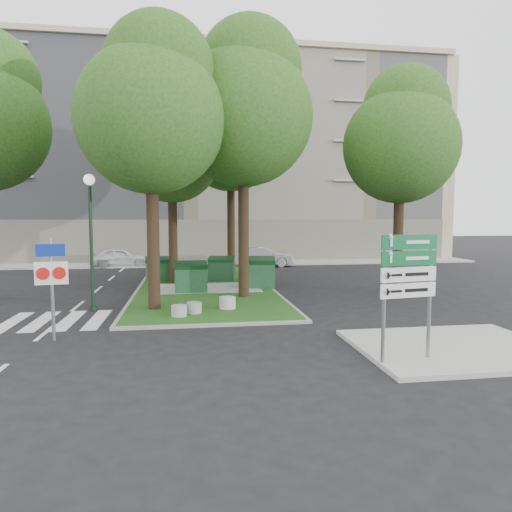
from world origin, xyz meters
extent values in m
plane|color=black|center=(0.00, 0.00, 0.00)|extent=(120.00, 120.00, 0.00)
cube|color=#1A4012|center=(0.50, 8.00, 0.06)|extent=(6.00, 16.00, 0.12)
cube|color=gray|center=(0.50, 8.00, 0.05)|extent=(6.30, 16.30, 0.10)
cube|color=#999993|center=(6.50, -3.50, 0.06)|extent=(5.00, 4.00, 0.12)
cube|color=#999993|center=(0.00, 18.50, 0.06)|extent=(42.00, 3.00, 0.12)
cube|color=silver|center=(-3.75, 1.50, 0.01)|extent=(5.00, 3.00, 0.01)
cube|color=tan|center=(0.00, 26.00, 8.00)|extent=(41.00, 12.00, 16.00)
cylinder|color=black|center=(-1.50, 2.50, 3.08)|extent=(0.44, 0.44, 6.16)
sphere|color=#204813|center=(-1.50, 2.50, 6.82)|extent=(5.20, 5.20, 5.20)
sphere|color=#204813|center=(-1.20, 2.70, 8.58)|extent=(3.90, 3.90, 3.90)
cylinder|color=black|center=(2.00, 4.50, 3.36)|extent=(0.44, 0.44, 6.72)
sphere|color=#204813|center=(2.00, 4.50, 7.44)|extent=(5.60, 5.60, 5.60)
sphere|color=#204813|center=(2.30, 4.70, 9.36)|extent=(4.20, 4.20, 4.20)
cylinder|color=black|center=(-1.00, 9.00, 2.94)|extent=(0.44, 0.44, 5.88)
sphere|color=#204813|center=(-1.00, 9.00, 6.51)|extent=(4.80, 4.80, 4.80)
sphere|color=#204813|center=(-0.70, 9.20, 8.19)|extent=(3.60, 3.60, 3.60)
cylinder|color=black|center=(2.20, 12.00, 3.50)|extent=(0.44, 0.44, 7.00)
sphere|color=#204813|center=(2.20, 12.00, 7.75)|extent=(5.80, 5.80, 5.80)
sphere|color=#204813|center=(2.50, 12.20, 9.75)|extent=(4.35, 4.35, 4.35)
cylinder|color=black|center=(9.00, 5.00, 2.94)|extent=(0.44, 0.44, 5.88)
sphere|color=#204813|center=(9.00, 5.00, 6.51)|extent=(5.00, 5.00, 5.00)
sphere|color=#204813|center=(9.30, 5.20, 8.19)|extent=(3.75, 3.75, 3.75)
cube|color=#0F3815|center=(-1.76, 9.60, 0.63)|extent=(1.39, 1.02, 1.03)
cube|color=black|center=(-1.76, 9.60, 1.23)|extent=(1.45, 1.09, 0.30)
cube|color=#134422|center=(-0.16, 6.05, 0.67)|extent=(1.42, 0.98, 1.10)
cube|color=black|center=(-0.16, 6.05, 1.31)|extent=(1.47, 1.05, 0.32)
cube|color=black|center=(1.44, 9.44, 0.63)|extent=(1.43, 1.10, 1.02)
cube|color=black|center=(1.44, 9.44, 1.22)|extent=(1.49, 1.17, 0.29)
cube|color=#133F20|center=(3.00, 6.89, 0.71)|extent=(1.62, 1.21, 1.17)
cube|color=black|center=(3.00, 6.89, 1.39)|extent=(1.68, 1.28, 0.34)
cylinder|color=#979692|center=(-0.60, 1.11, 0.30)|extent=(0.51, 0.51, 0.37)
cylinder|color=#A8A9A4|center=(1.11, 2.12, 0.33)|extent=(0.59, 0.59, 0.42)
cylinder|color=gray|center=(-0.09, 1.52, 0.30)|extent=(0.51, 0.51, 0.37)
cylinder|color=gold|center=(3.13, 8.60, 0.44)|extent=(0.37, 0.37, 0.65)
cylinder|color=black|center=(-3.73, 3.01, 2.24)|extent=(0.13, 0.13, 4.48)
cylinder|color=black|center=(-3.73, 3.01, 0.09)|extent=(0.27, 0.27, 0.18)
sphere|color=white|center=(-3.73, 3.01, 4.75)|extent=(0.39, 0.39, 0.39)
cylinder|color=slate|center=(-3.99, -1.01, 1.43)|extent=(0.10, 0.10, 2.87)
cube|color=navy|center=(-3.99, -1.01, 2.53)|extent=(0.75, 0.13, 0.34)
cube|color=white|center=(-3.99, -1.01, 1.89)|extent=(0.86, 0.15, 0.63)
cylinder|color=red|center=(-4.20, -1.01, 1.89)|extent=(0.35, 0.07, 0.34)
cylinder|color=red|center=(-3.79, -1.01, 1.89)|extent=(0.35, 0.07, 0.34)
cylinder|color=slate|center=(4.09, -4.49, 1.58)|extent=(0.10, 0.10, 2.91)
cylinder|color=slate|center=(5.31, -4.30, 1.58)|extent=(0.10, 0.10, 2.91)
cube|color=#0A572D|center=(4.70, -4.40, 2.86)|extent=(1.45, 0.27, 0.34)
cube|color=#0A572D|center=(4.70, -4.40, 2.49)|extent=(1.45, 0.27, 0.34)
cube|color=white|center=(4.70, -4.40, 2.12)|extent=(1.45, 0.27, 0.34)
cube|color=white|center=(4.70, -4.40, 1.76)|extent=(1.45, 0.27, 0.34)
imported|color=silver|center=(-4.83, 17.75, 0.66)|extent=(4.03, 1.92, 1.33)
imported|color=#969A9D|center=(4.83, 16.62, 0.68)|extent=(4.16, 1.56, 1.36)
camera|label=1|loc=(-0.29, -14.13, 3.45)|focal=32.00mm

